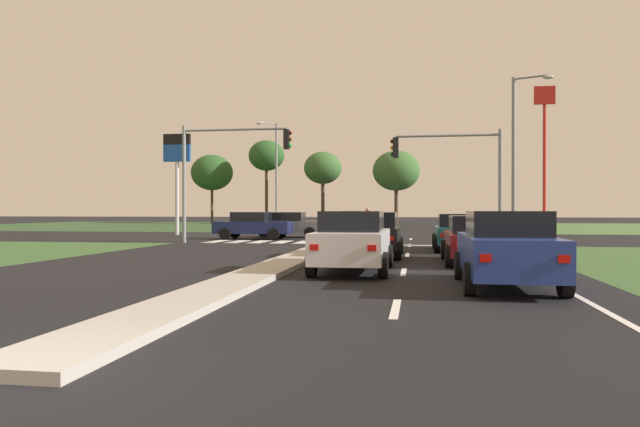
{
  "coord_description": "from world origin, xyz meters",
  "views": [
    {
      "loc": [
        3.86,
        -5.1,
        1.64
      ],
      "look_at": [
        -1.38,
        27.3,
        1.44
      ],
      "focal_mm": 33.87,
      "sensor_mm": 36.0,
      "label": 1
    }
  ],
  "objects_px": {
    "car_grey_second": "(289,224)",
    "treeline_third": "(323,168)",
    "car_navy_near": "(253,225)",
    "fastfood_pole_sign": "(544,126)",
    "traffic_signal_near_left": "(223,161)",
    "treeline_fourth": "(396,171)",
    "traffic_signal_near_right": "(458,165)",
    "car_white_fourth": "(353,241)",
    "car_silver_third": "(352,219)",
    "treeline_second": "(266,156)",
    "car_maroon_eighth": "(477,239)",
    "car_black_sixth": "(373,234)",
    "car_teal_fifth": "(458,232)",
    "treeline_near": "(212,173)",
    "car_blue_seventh": "(506,249)",
    "street_lamp_second": "(517,149)",
    "pedestrian_at_median": "(368,216)",
    "street_lamp_third": "(275,170)",
    "fuel_price_totem": "(177,161)"
  },
  "relations": [
    {
      "from": "street_lamp_second",
      "to": "treeline_second",
      "type": "distance_m",
      "value": 43.6
    },
    {
      "from": "pedestrian_at_median",
      "to": "fuel_price_totem",
      "type": "xyz_separation_m",
      "value": [
        -11.6,
        -9.92,
        3.66
      ]
    },
    {
      "from": "car_silver_third",
      "to": "treeline_second",
      "type": "relative_size",
      "value": 0.44
    },
    {
      "from": "treeline_second",
      "to": "fastfood_pole_sign",
      "type": "bearing_deg",
      "value": -24.54
    },
    {
      "from": "car_white_fourth",
      "to": "traffic_signal_near_right",
      "type": "distance_m",
      "value": 13.47
    },
    {
      "from": "car_white_fourth",
      "to": "fastfood_pole_sign",
      "type": "distance_m",
      "value": 43.18
    },
    {
      "from": "car_navy_near",
      "to": "car_teal_fifth",
      "type": "xyz_separation_m",
      "value": [
        10.7,
        -8.01,
        -0.02
      ]
    },
    {
      "from": "car_maroon_eighth",
      "to": "traffic_signal_near_left",
      "type": "height_order",
      "value": "traffic_signal_near_left"
    },
    {
      "from": "car_grey_second",
      "to": "treeline_third",
      "type": "relative_size",
      "value": 0.51
    },
    {
      "from": "traffic_signal_near_right",
      "to": "treeline_third",
      "type": "xyz_separation_m",
      "value": [
        -12.77,
        41.23,
        2.8
      ]
    },
    {
      "from": "pedestrian_at_median",
      "to": "street_lamp_third",
      "type": "bearing_deg",
      "value": -79.34
    },
    {
      "from": "traffic_signal_near_right",
      "to": "car_white_fourth",
      "type": "bearing_deg",
      "value": -105.5
    },
    {
      "from": "car_teal_fifth",
      "to": "car_maroon_eighth",
      "type": "relative_size",
      "value": 0.92
    },
    {
      "from": "car_teal_fifth",
      "to": "fastfood_pole_sign",
      "type": "relative_size",
      "value": 0.33
    },
    {
      "from": "treeline_third",
      "to": "traffic_signal_near_left",
      "type": "bearing_deg",
      "value": -87.94
    },
    {
      "from": "car_teal_fifth",
      "to": "treeline_near",
      "type": "bearing_deg",
      "value": 119.93
    },
    {
      "from": "traffic_signal_near_left",
      "to": "treeline_second",
      "type": "relative_size",
      "value": 0.59
    },
    {
      "from": "car_silver_third",
      "to": "car_black_sixth",
      "type": "height_order",
      "value": "car_black_sixth"
    },
    {
      "from": "car_navy_near",
      "to": "street_lamp_second",
      "type": "height_order",
      "value": "street_lamp_second"
    },
    {
      "from": "traffic_signal_near_left",
      "to": "pedestrian_at_median",
      "type": "xyz_separation_m",
      "value": [
        5.6,
        18.66,
        -2.89
      ]
    },
    {
      "from": "treeline_near",
      "to": "car_black_sixth",
      "type": "bearing_deg",
      "value": -64.81
    },
    {
      "from": "pedestrian_at_median",
      "to": "fastfood_pole_sign",
      "type": "xyz_separation_m",
      "value": [
        15.03,
        9.04,
        7.98
      ]
    },
    {
      "from": "car_navy_near",
      "to": "car_maroon_eighth",
      "type": "distance_m",
      "value": 17.6
    },
    {
      "from": "treeline_third",
      "to": "fastfood_pole_sign",
      "type": "bearing_deg",
      "value": -31.46
    },
    {
      "from": "street_lamp_second",
      "to": "car_maroon_eighth",
      "type": "bearing_deg",
      "value": -103.7
    },
    {
      "from": "traffic_signal_near_left",
      "to": "car_black_sixth",
      "type": "bearing_deg",
      "value": -43.16
    },
    {
      "from": "car_white_fourth",
      "to": "treeline_third",
      "type": "height_order",
      "value": "treeline_third"
    },
    {
      "from": "pedestrian_at_median",
      "to": "fastfood_pole_sign",
      "type": "bearing_deg",
      "value": 165.81
    },
    {
      "from": "car_maroon_eighth",
      "to": "treeline_second",
      "type": "distance_m",
      "value": 54.56
    },
    {
      "from": "car_black_sixth",
      "to": "traffic_signal_near_left",
      "type": "height_order",
      "value": "traffic_signal_near_left"
    },
    {
      "from": "car_blue_seventh",
      "to": "street_lamp_second",
      "type": "xyz_separation_m",
      "value": [
        3.21,
        19.1,
        3.93
      ]
    },
    {
      "from": "traffic_signal_near_left",
      "to": "treeline_fourth",
      "type": "distance_m",
      "value": 39.8
    },
    {
      "from": "traffic_signal_near_left",
      "to": "pedestrian_at_median",
      "type": "distance_m",
      "value": 19.7
    },
    {
      "from": "car_grey_second",
      "to": "treeline_third",
      "type": "bearing_deg",
      "value": -174.42
    },
    {
      "from": "car_black_sixth",
      "to": "pedestrian_at_median",
      "type": "height_order",
      "value": "pedestrian_at_median"
    },
    {
      "from": "car_black_sixth",
      "to": "treeline_near",
      "type": "relative_size",
      "value": 0.52
    },
    {
      "from": "car_silver_third",
      "to": "fuel_price_totem",
      "type": "bearing_deg",
      "value": 66.01
    },
    {
      "from": "car_black_sixth",
      "to": "traffic_signal_near_right",
      "type": "distance_m",
      "value": 8.67
    },
    {
      "from": "traffic_signal_near_left",
      "to": "street_lamp_third",
      "type": "xyz_separation_m",
      "value": [
        -3.29,
        24.69,
        1.23
      ]
    },
    {
      "from": "car_navy_near",
      "to": "street_lamp_third",
      "type": "relative_size",
      "value": 0.45
    },
    {
      "from": "car_grey_second",
      "to": "fuel_price_totem",
      "type": "relative_size",
      "value": 0.65
    },
    {
      "from": "treeline_second",
      "to": "car_blue_seventh",
      "type": "bearing_deg",
      "value": -70.88
    },
    {
      "from": "car_grey_second",
      "to": "traffic_signal_near_right",
      "type": "xyz_separation_m",
      "value": [
        9.41,
        -6.83,
        2.95
      ]
    },
    {
      "from": "car_silver_third",
      "to": "pedestrian_at_median",
      "type": "bearing_deg",
      "value": 102.35
    },
    {
      "from": "treeline_third",
      "to": "treeline_near",
      "type": "bearing_deg",
      "value": 177.1
    },
    {
      "from": "treeline_second",
      "to": "treeline_fourth",
      "type": "height_order",
      "value": "treeline_second"
    },
    {
      "from": "traffic_signal_near_left",
      "to": "treeline_second",
      "type": "bearing_deg",
      "value": 101.32
    },
    {
      "from": "traffic_signal_near_left",
      "to": "treeline_second",
      "type": "distance_m",
      "value": 41.85
    },
    {
      "from": "car_navy_near",
      "to": "treeline_third",
      "type": "bearing_deg",
      "value": -177.15
    },
    {
      "from": "car_maroon_eighth",
      "to": "treeline_third",
      "type": "bearing_deg",
      "value": 104.07
    }
  ]
}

